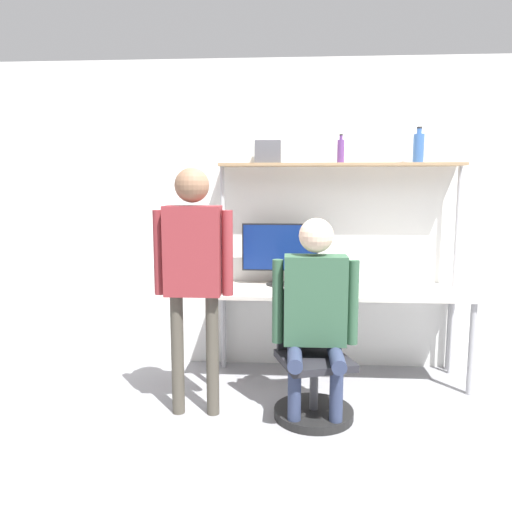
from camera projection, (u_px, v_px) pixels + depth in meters
ground_plane at (341, 395)px, 3.90m from camera, size 12.00×12.00×0.00m
wall_back at (336, 217)px, 4.40m from camera, size 8.00×0.06×2.70m
desk at (339, 298)px, 4.14m from camera, size 2.13×0.65×0.77m
shelf_unit at (339, 192)px, 4.20m from camera, size 2.02×0.27×1.81m
monitor at (280, 251)px, 4.29m from camera, size 0.65×0.23×0.53m
laptop at (319, 284)px, 4.04m from camera, size 0.33×0.24×0.24m
cell_phone at (348, 293)px, 3.97m from camera, size 0.07×0.15×0.01m
office_chair at (312, 378)px, 3.53m from camera, size 0.58×0.58×0.89m
person_seated at (315, 303)px, 3.41m from camera, size 0.59×0.48×1.41m
person_standing at (193, 259)px, 3.43m from camera, size 0.55×0.24×1.74m
bottle_blue at (419, 148)px, 4.11m from camera, size 0.09×0.09×0.29m
bottle_purple at (341, 151)px, 4.15m from camera, size 0.06×0.06×0.24m
storage_box at (268, 152)px, 4.19m from camera, size 0.22×0.17×0.19m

